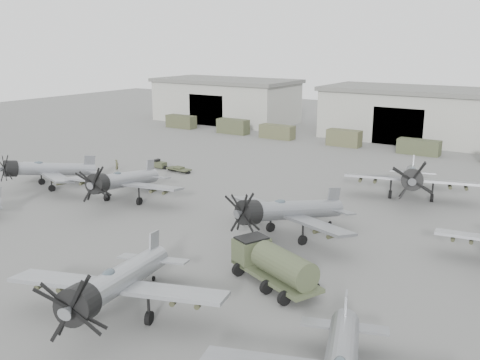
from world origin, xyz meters
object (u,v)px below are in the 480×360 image
(aircraft_near_1, at_px, (114,283))
(aircraft_mid_1, at_px, (121,181))
(tug_trailer, at_px, (167,166))
(aircraft_far_1, at_px, (412,177))
(ground_crew, at_px, (117,166))
(fuel_tanker, at_px, (274,263))
(aircraft_mid_0, at_px, (44,169))
(aircraft_mid_2, at_px, (285,211))

(aircraft_near_1, distance_m, aircraft_mid_1, 24.49)
(aircraft_mid_1, relative_size, tug_trailer, 2.21)
(aircraft_far_1, relative_size, ground_crew, 8.85)
(fuel_tanker, bearing_deg, tug_trailer, 165.55)
(aircraft_near_1, relative_size, tug_trailer, 2.25)
(fuel_tanker, distance_m, ground_crew, 37.56)
(tug_trailer, distance_m, ground_crew, 6.37)
(aircraft_mid_0, xyz_separation_m, aircraft_far_1, (36.20, 18.03, 0.37))
(aircraft_mid_1, relative_size, ground_crew, 8.32)
(aircraft_mid_0, relative_size, ground_crew, 7.50)
(aircraft_mid_0, distance_m, aircraft_mid_1, 11.56)
(aircraft_mid_2, bearing_deg, ground_crew, -178.74)
(aircraft_near_1, bearing_deg, fuel_tanker, 40.11)
(aircraft_near_1, distance_m, aircraft_mid_0, 33.31)
(aircraft_far_1, bearing_deg, aircraft_near_1, -117.10)
(aircraft_mid_1, height_order, fuel_tanker, aircraft_mid_1)
(fuel_tanker, bearing_deg, aircraft_mid_2, 137.13)
(aircraft_mid_0, bearing_deg, ground_crew, 103.78)
(aircraft_near_1, bearing_deg, ground_crew, 116.15)
(aircraft_mid_1, height_order, aircraft_far_1, aircraft_far_1)
(aircraft_mid_1, distance_m, aircraft_far_1, 30.19)
(aircraft_mid_1, bearing_deg, ground_crew, 125.73)
(aircraft_mid_0, bearing_deg, aircraft_mid_1, 22.54)
(aircraft_mid_0, distance_m, fuel_tanker, 35.03)
(aircraft_mid_0, bearing_deg, fuel_tanker, 7.32)
(tug_trailer, bearing_deg, fuel_tanker, -33.29)
(aircraft_near_1, xyz_separation_m, aircraft_mid_1, (-17.20, 17.44, -0.08))
(aircraft_near_1, bearing_deg, aircraft_mid_0, 129.97)
(aircraft_far_1, distance_m, tug_trailer, 30.79)
(aircraft_mid_1, distance_m, ground_crew, 14.27)
(aircraft_mid_2, relative_size, aircraft_far_1, 0.94)
(fuel_tanker, bearing_deg, ground_crew, 175.16)
(aircraft_mid_1, distance_m, aircraft_mid_2, 18.94)
(aircraft_mid_0, distance_m, aircraft_mid_2, 30.50)
(aircraft_mid_0, xyz_separation_m, aircraft_mid_1, (11.55, 0.60, 0.20))
(fuel_tanker, distance_m, tug_trailer, 35.96)
(aircraft_mid_2, distance_m, ground_crew, 30.90)
(aircraft_mid_1, distance_m, tug_trailer, 15.13)
(aircraft_mid_1, height_order, aircraft_mid_2, aircraft_mid_2)
(tug_trailer, bearing_deg, aircraft_far_1, 10.89)
(aircraft_mid_2, height_order, ground_crew, aircraft_mid_2)
(aircraft_near_1, bearing_deg, aircraft_mid_1, 114.94)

